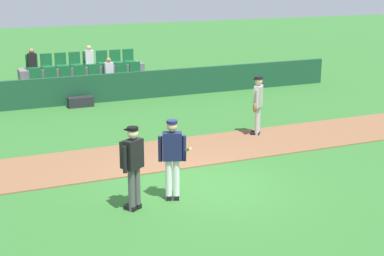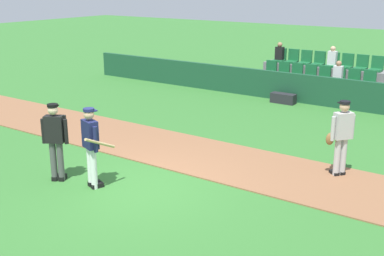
{
  "view_description": "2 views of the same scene",
  "coord_description": "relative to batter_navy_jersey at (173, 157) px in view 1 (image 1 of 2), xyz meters",
  "views": [
    {
      "loc": [
        -4.92,
        -11.24,
        4.76
      ],
      "look_at": [
        0.24,
        0.75,
        1.15
      ],
      "focal_mm": 53.71,
      "sensor_mm": 36.0,
      "label": 1
    },
    {
      "loc": [
        6.61,
        -7.45,
        4.29
      ],
      "look_at": [
        0.51,
        1.35,
        1.09
      ],
      "focal_mm": 46.25,
      "sensor_mm": 36.0,
      "label": 2
    }
  ],
  "objects": [
    {
      "name": "umpire_home_plate",
      "position": [
        -0.92,
        -0.16,
        0.03
      ],
      "size": [
        0.54,
        0.45,
        1.76
      ],
      "color": "#4C4C4C",
      "rests_on": "ground"
    },
    {
      "name": "ground_plane",
      "position": [
        0.76,
        0.55,
        -0.97
      ],
      "size": [
        80.0,
        80.0,
        0.0
      ],
      "primitive_type": "plane",
      "color": "#33702D"
    },
    {
      "name": "batter_navy_jersey",
      "position": [
        0.0,
        0.0,
        0.0
      ],
      "size": [
        0.6,
        0.8,
        1.76
      ],
      "color": "white",
      "rests_on": "ground"
    },
    {
      "name": "equipment_bag",
      "position": [
        0.12,
        9.38,
        -0.79
      ],
      "size": [
        0.9,
        0.36,
        0.36
      ],
      "primitive_type": "cube",
      "color": "#232328",
      "rests_on": "ground"
    },
    {
      "name": "stadium_bleachers",
      "position": [
        0.76,
        11.28,
        -0.47
      ],
      "size": [
        5.0,
        2.1,
        1.9
      ],
      "color": "slate",
      "rests_on": "ground"
    },
    {
      "name": "dugout_fence",
      "position": [
        0.76,
        9.83,
        -0.44
      ],
      "size": [
        20.0,
        0.16,
        1.05
      ],
      "primitive_type": "cube",
      "color": "#19472D",
      "rests_on": "ground"
    },
    {
      "name": "runner_grey_jersey",
      "position": [
        4.12,
        3.64,
        -0.01
      ],
      "size": [
        0.52,
        0.54,
        1.76
      ],
      "color": "#B2B2B2",
      "rests_on": "ground"
    },
    {
      "name": "infield_dirt_path",
      "position": [
        0.76,
        2.96,
        -0.95
      ],
      "size": [
        28.0,
        2.51,
        0.03
      ],
      "primitive_type": "cube",
      "color": "brown",
      "rests_on": "ground"
    }
  ]
}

